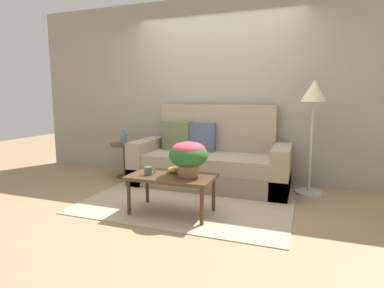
# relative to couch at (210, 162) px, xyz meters

# --- Properties ---
(ground_plane) EXTENTS (14.00, 14.00, 0.00)m
(ground_plane) POSITION_rel_couch_xyz_m (-0.02, -0.87, -0.34)
(ground_plane) COLOR #997A56
(wall_back) EXTENTS (6.40, 0.12, 2.75)m
(wall_back) POSITION_rel_couch_xyz_m (-0.02, 0.48, 1.03)
(wall_back) COLOR gray
(wall_back) RESTS_ON ground
(area_rug) EXTENTS (2.45, 1.85, 0.01)m
(area_rug) POSITION_rel_couch_xyz_m (-0.02, -0.77, -0.34)
(area_rug) COLOR tan
(area_rug) RESTS_ON ground
(couch) EXTENTS (2.21, 0.91, 1.16)m
(couch) POSITION_rel_couch_xyz_m (0.00, 0.00, 0.00)
(couch) COLOR gray
(couch) RESTS_ON ground
(coffee_table) EXTENTS (0.93, 0.52, 0.43)m
(coffee_table) POSITION_rel_couch_xyz_m (-0.06, -1.24, 0.04)
(coffee_table) COLOR #442D1B
(coffee_table) RESTS_ON ground
(side_table) EXTENTS (0.45, 0.45, 0.54)m
(side_table) POSITION_rel_couch_xyz_m (-1.40, -0.04, 0.03)
(side_table) COLOR #4C331E
(side_table) RESTS_ON ground
(floor_lamp) EXTENTS (0.36, 0.36, 1.48)m
(floor_lamp) POSITION_rel_couch_xyz_m (1.36, 0.04, 0.83)
(floor_lamp) COLOR #B2B2B7
(floor_lamp) RESTS_ON ground
(potted_plant) EXTENTS (0.42, 0.42, 0.37)m
(potted_plant) POSITION_rel_couch_xyz_m (0.12, -1.20, 0.31)
(potted_plant) COLOR #A36B4C
(potted_plant) RESTS_ON coffee_table
(coffee_mug) EXTENTS (0.13, 0.08, 0.09)m
(coffee_mug) POSITION_rel_couch_xyz_m (-0.30, -1.32, 0.13)
(coffee_mug) COLOR #3D664C
(coffee_mug) RESTS_ON coffee_table
(snack_bowl) EXTENTS (0.14, 0.14, 0.07)m
(snack_bowl) POSITION_rel_couch_xyz_m (-0.08, -1.13, 0.12)
(snack_bowl) COLOR gold
(snack_bowl) RESTS_ON coffee_table
(table_vase) EXTENTS (0.11, 0.11, 0.21)m
(table_vase) POSITION_rel_couch_xyz_m (-1.40, -0.05, 0.29)
(table_vase) COLOR slate
(table_vase) RESTS_ON side_table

